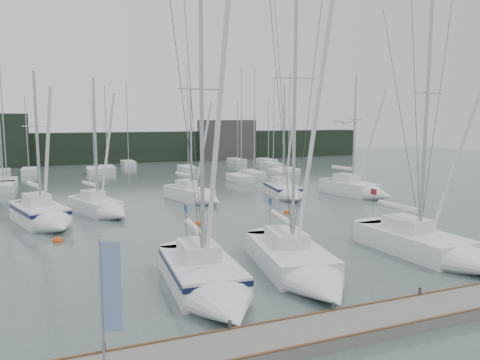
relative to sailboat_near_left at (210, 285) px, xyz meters
name	(u,v)px	position (x,y,z in m)	size (l,w,h in m)	color
ground	(321,279)	(5.42, 0.31, -0.58)	(160.00, 160.00, 0.00)	#4B5B59
dock	(395,317)	(5.42, -4.69, -0.38)	(24.00, 2.00, 0.40)	#62625D
far_treeline	(122,147)	(5.42, 62.31, 1.92)	(90.00, 4.00, 5.00)	black
far_building_right	(227,140)	(23.42, 60.31, 2.92)	(10.00, 3.00, 7.00)	#423F3D
mast_forest	(98,172)	(-0.19, 44.21, -0.10)	(50.28, 27.54, 14.46)	white
sailboat_near_left	(210,285)	(0.00, 0.00, 0.00)	(3.28, 8.65, 14.30)	white
sailboat_near_center	(304,269)	(4.57, 0.40, -0.06)	(4.37, 9.71, 15.52)	white
sailboat_near_right	(442,251)	(12.52, 0.20, -0.04)	(3.32, 9.46, 14.54)	white
sailboat_mid_a	(46,217)	(-6.25, 16.34, 0.05)	(4.77, 8.19, 11.28)	white
sailboat_mid_b	(104,209)	(-2.21, 18.54, -0.06)	(4.51, 7.25, 11.02)	white
sailboat_mid_c	(198,196)	(6.04, 21.41, -0.05)	(4.14, 7.34, 10.49)	white
sailboat_mid_d	(286,192)	(14.24, 20.40, -0.04)	(3.58, 7.56, 11.15)	white
sailboat_mid_e	(361,191)	(21.05, 18.34, 0.00)	(3.88, 8.12, 12.00)	white
buoy_a	(197,225)	(3.37, 12.87, -0.58)	(0.56, 0.56, 0.56)	#D04312
buoy_b	(287,213)	(11.01, 14.16, -0.58)	(0.54, 0.54, 0.54)	#D04312
buoy_c	(58,242)	(-5.59, 11.81, -0.58)	(0.63, 0.63, 0.63)	#D04312
dock_banner	(108,294)	(-4.52, -4.92, 2.03)	(0.56, 0.18, 3.74)	#A3A5AB
seagull	(345,122)	(5.48, -1.13, 6.55)	(0.97, 0.44, 0.19)	white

